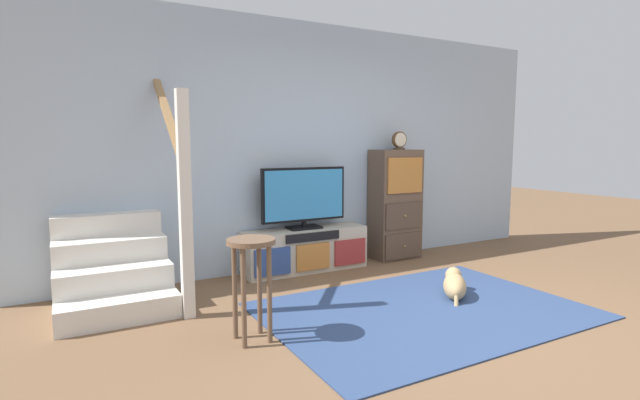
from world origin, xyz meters
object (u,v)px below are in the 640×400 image
Objects in this scene: media_console at (305,250)px; side_cabinet at (395,205)px; bar_stool_near at (251,266)px; dog at (455,285)px; desk_clock at (399,141)px; television at (304,196)px.

side_cabinet is at bearing 0.48° from media_console.
dog is at bearing 0.41° from bar_stool_near.
side_cabinet is 0.77m from desk_clock.
bar_stool_near is 1.99m from dog.
desk_clock is at bearing 71.86° from dog.
media_console is 1.89m from bar_stool_near.
desk_clock reaches higher than television.
television is 1.39m from desk_clock.
side_cabinet reaches higher than dog.
television is at bearing 117.95° from dog.
desk_clock is at bearing 31.12° from bar_stool_near.
media_console is at bearing 118.34° from dog.
bar_stool_near is 1.57× the size of dog.
television is 0.75× the size of side_cabinet.
dog is (0.78, -1.47, -0.70)m from television.
side_cabinet is at bearing 152.04° from desk_clock.
dog is at bearing -61.66° from media_console.
bar_stool_near is at bearing -179.59° from dog.
dog is at bearing -106.96° from side_cabinet.
dog is at bearing -108.14° from desk_clock.
desk_clock reaches higher than media_console.
desk_clock is 0.46× the size of dog.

